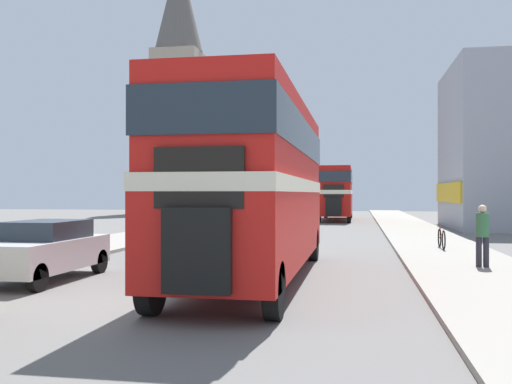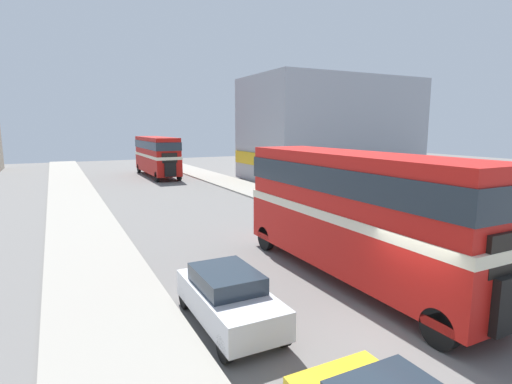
% 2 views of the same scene
% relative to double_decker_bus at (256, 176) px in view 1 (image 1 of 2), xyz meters
% --- Properties ---
extents(ground_plane, '(120.00, 120.00, 0.00)m').
position_rel_double_decker_bus_xyz_m(ground_plane, '(-1.14, -3.60, -2.59)').
color(ground_plane, slate).
extents(double_decker_bus, '(2.51, 10.67, 4.38)m').
position_rel_double_decker_bus_xyz_m(double_decker_bus, '(0.00, 0.00, 0.00)').
color(double_decker_bus, red).
rests_on(double_decker_bus, ground_plane).
extents(bus_distant, '(2.48, 10.88, 4.19)m').
position_rel_double_decker_bus_xyz_m(bus_distant, '(0.78, 32.42, -0.11)').
color(bus_distant, '#B2140F').
rests_on(bus_distant, ground_plane).
extents(car_parked_mid, '(1.69, 3.94, 1.48)m').
position_rel_double_decker_bus_xyz_m(car_parked_mid, '(-5.14, -1.05, -1.82)').
color(car_parked_mid, silver).
rests_on(car_parked_mid, ground_plane).
extents(pedestrian_walking, '(0.35, 0.35, 1.72)m').
position_rel_double_decker_bus_xyz_m(pedestrian_walking, '(5.91, 2.61, -1.50)').
color(pedestrian_walking, '#282833').
rests_on(pedestrian_walking, sidewalk_right).
extents(bicycle_on_pavement, '(0.05, 1.76, 0.78)m').
position_rel_double_decker_bus_xyz_m(bicycle_on_pavement, '(5.56, 7.92, -2.11)').
color(bicycle_on_pavement, black).
rests_on(bicycle_on_pavement, sidewalk_right).
extents(church_tower, '(5.40, 5.40, 29.43)m').
position_rel_double_decker_bus_xyz_m(church_tower, '(-17.36, 47.50, 12.47)').
color(church_tower, tan).
rests_on(church_tower, ground_plane).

